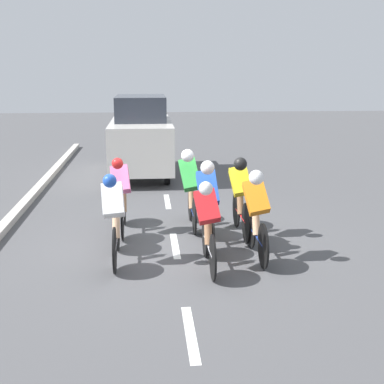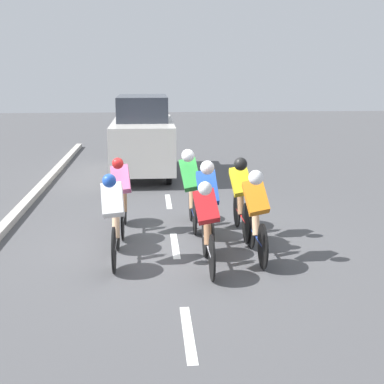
% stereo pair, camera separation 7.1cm
% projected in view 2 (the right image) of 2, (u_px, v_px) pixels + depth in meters
% --- Properties ---
extents(ground_plane, '(60.00, 60.00, 0.00)m').
position_uv_depth(ground_plane, '(174.00, 242.00, 9.52)').
color(ground_plane, '#4C4C4F').
extents(lane_stripe_near, '(0.12, 1.40, 0.01)m').
position_uv_depth(lane_stripe_near, '(188.00, 333.00, 6.20)').
color(lane_stripe_near, white).
rests_on(lane_stripe_near, ground).
extents(lane_stripe_mid, '(0.12, 1.40, 0.01)m').
position_uv_depth(lane_stripe_mid, '(175.00, 245.00, 9.31)').
color(lane_stripe_mid, white).
rests_on(lane_stripe_mid, ground).
extents(lane_stripe_far, '(0.12, 1.40, 0.01)m').
position_uv_depth(lane_stripe_far, '(168.00, 201.00, 12.42)').
color(lane_stripe_far, white).
rests_on(lane_stripe_far, ground).
extents(cyclist_blue, '(0.37, 1.67, 1.55)m').
position_uv_depth(cyclist_blue, '(208.00, 201.00, 9.02)').
color(cyclist_blue, black).
rests_on(cyclist_blue, ground).
extents(cyclist_white, '(0.37, 1.74, 1.48)m').
position_uv_depth(cyclist_white, '(114.00, 216.00, 8.33)').
color(cyclist_white, black).
rests_on(cyclist_white, ground).
extents(cyclist_pink, '(0.39, 1.76, 1.47)m').
position_uv_depth(cyclist_pink, '(122.00, 194.00, 9.87)').
color(cyclist_pink, black).
rests_on(cyclist_pink, ground).
extents(cyclist_red, '(0.41, 1.71, 1.43)m').
position_uv_depth(cyclist_red, '(207.00, 223.00, 8.04)').
color(cyclist_red, black).
rests_on(cyclist_red, ground).
extents(cyclist_green, '(0.43, 1.64, 1.57)m').
position_uv_depth(cyclist_green, '(191.00, 186.00, 10.15)').
color(cyclist_green, black).
rests_on(cyclist_green, ground).
extents(cyclist_yellow, '(0.41, 1.74, 1.50)m').
position_uv_depth(cyclist_yellow, '(241.00, 194.00, 9.68)').
color(cyclist_yellow, black).
rests_on(cyclist_yellow, ground).
extents(cyclist_orange, '(0.42, 1.68, 1.51)m').
position_uv_depth(cyclist_orange, '(256.00, 212.00, 8.46)').
color(cyclist_orange, black).
rests_on(cyclist_orange, ground).
extents(support_car, '(1.70, 4.30, 2.27)m').
position_uv_depth(support_car, '(143.00, 136.00, 15.34)').
color(support_car, black).
rests_on(support_car, ground).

